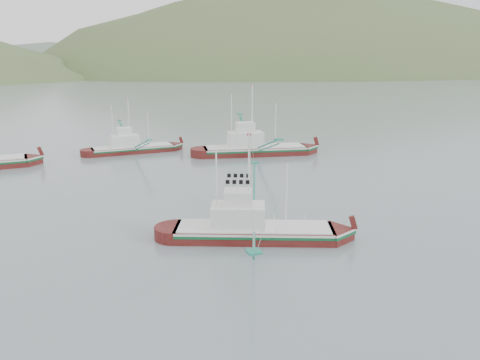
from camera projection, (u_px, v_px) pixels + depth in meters
name	position (u px, v px, depth m)	size (l,w,h in m)	color
ground	(263.00, 233.00, 39.48)	(1200.00, 1200.00, 0.00)	slate
main_boat	(253.00, 217.00, 37.77)	(13.27, 22.49, 9.45)	#4B0F0C
bg_boat_right	(254.00, 143.00, 71.77)	(16.24, 28.37, 11.57)	#4B0F0C
bg_boat_far	(132.00, 145.00, 73.50)	(12.93, 22.93, 9.30)	#4B0F0C
headland_right	(322.00, 73.00, 508.78)	(684.00, 432.00, 306.00)	#485C2F
ridge_distant	(115.00, 72.00, 561.99)	(960.00, 400.00, 240.00)	slate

